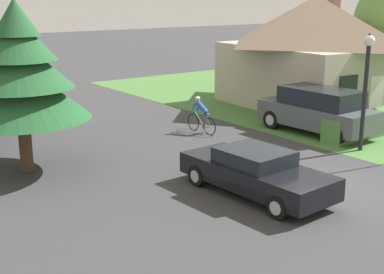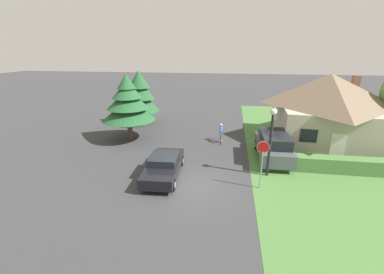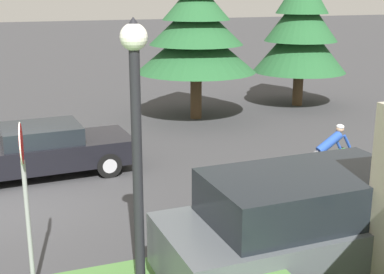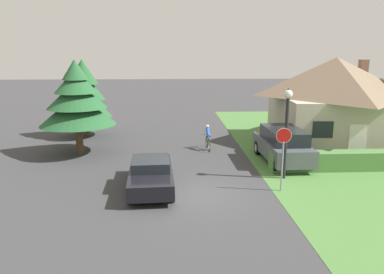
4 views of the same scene
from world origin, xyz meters
name	(u,v)px [view 2 (image 2 of 4)]	position (x,y,z in m)	size (l,w,h in m)	color
ground_plane	(191,184)	(0.00, 0.00, 0.00)	(140.00, 140.00, 0.00)	#38383A
grass_verge_right	(374,167)	(11.43, 4.00, 0.01)	(16.00, 36.00, 0.01)	#477538
cottage_house	(326,108)	(9.47, 8.54, 2.85)	(7.84, 8.98, 5.50)	#B2A893
hedge_row	(337,165)	(8.70, 2.92, 0.48)	(9.29, 0.90, 0.95)	#4C7A3D
sedan_left_lane	(164,166)	(-1.75, 0.82, 0.65)	(2.06, 4.74, 1.31)	black
cyclist	(221,134)	(1.35, 7.34, 0.72)	(0.44, 1.76, 1.49)	black
parked_suv_right	(274,146)	(5.07, 4.40, 0.96)	(2.15, 4.92, 1.87)	#4C5156
stop_sign	(262,156)	(3.81, 0.20, 1.89)	(0.64, 0.08, 2.74)	gray
street_lamp	(271,131)	(4.40, 1.79, 2.81)	(0.39, 0.39, 4.24)	black
conifer_tall_near	(128,103)	(-6.20, 6.76, 3.14)	(4.29, 4.29, 5.42)	#4C3823
conifer_tall_far	(140,94)	(-6.89, 11.47, 3.08)	(3.69, 3.69, 5.35)	#4C3823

